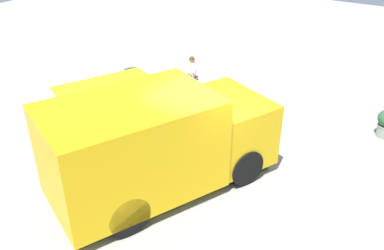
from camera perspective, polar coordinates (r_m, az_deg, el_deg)
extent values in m
plane|color=#999690|center=(9.99, 3.32, -6.60)|extent=(40.00, 40.00, 0.00)
cube|color=#EDB310|center=(8.65, -8.25, -3.08)|extent=(3.39, 4.07, 2.04)
cube|color=#EDB310|center=(9.92, 4.92, -0.18)|extent=(2.50, 2.21, 1.49)
cube|color=black|center=(10.21, 8.22, 2.21)|extent=(1.59, 0.73, 0.57)
cube|color=black|center=(9.46, -11.19, 0.52)|extent=(0.80, 1.77, 0.71)
cube|color=gold|center=(9.34, -12.41, 5.85)|extent=(1.40, 2.16, 0.03)
cube|color=black|center=(9.57, -3.70, -7.55)|extent=(3.50, 5.04, 0.24)
cylinder|color=black|center=(9.48, 7.40, -5.81)|extent=(0.56, 0.89, 0.87)
cylinder|color=black|center=(10.76, 0.80, -0.90)|extent=(0.56, 0.89, 0.87)
cylinder|color=black|center=(8.23, -8.80, -12.24)|extent=(0.56, 0.89, 0.87)
cylinder|color=black|center=(9.68, -13.77, -5.66)|extent=(0.56, 0.89, 0.87)
ellipsoid|color=#71615C|center=(14.93, -0.02, 6.50)|extent=(0.61, 0.65, 0.13)
cube|color=#71615C|center=(14.77, -0.53, 6.21)|extent=(0.24, 0.37, 0.11)
cube|color=#71615C|center=(14.74, 0.24, 6.16)|extent=(0.24, 0.37, 0.11)
cube|color=silver|center=(14.81, -0.02, 7.69)|extent=(0.32, 0.37, 0.54)
sphere|color=#AF735B|center=(14.68, -0.02, 9.00)|extent=(0.19, 0.19, 0.19)
sphere|color=#4B3E11|center=(14.67, -0.02, 9.09)|extent=(0.20, 0.20, 0.20)
cube|color=silver|center=(14.67, -0.47, 7.78)|extent=(0.22, 0.35, 0.28)
cube|color=silver|center=(14.64, 0.25, 7.73)|extent=(0.22, 0.35, 0.28)
cylinder|color=tan|center=(14.52, -0.22, 7.22)|extent=(0.28, 0.32, 0.08)
cube|color=red|center=(14.52, -0.22, 7.28)|extent=(0.22, 0.25, 0.02)
sphere|color=purple|center=(12.39, 24.70, 1.49)|extent=(0.05, 0.05, 0.05)
cylinder|color=#29502A|center=(13.59, -8.14, 5.53)|extent=(0.54, 0.54, 0.88)
ellipsoid|color=#234E2B|center=(13.40, -8.28, 7.44)|extent=(0.55, 0.55, 0.12)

